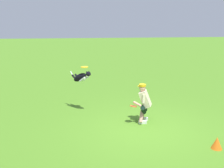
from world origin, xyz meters
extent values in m
plane|color=#4D8322|center=(0.00, 0.00, 0.00)|extent=(60.00, 60.00, 0.00)
cube|color=silver|center=(-0.13, -0.79, 0.05)|extent=(0.26, 0.10, 0.10)
cylinder|color=tan|center=(-0.08, -0.80, 0.24)|extent=(0.21, 0.33, 0.37)
cylinder|color=black|center=(-0.13, -0.76, 0.47)|extent=(0.28, 0.43, 0.37)
cube|color=silver|center=(-0.03, -0.52, 0.05)|extent=(0.26, 0.10, 0.10)
cylinder|color=tan|center=(0.01, -0.54, 0.24)|extent=(0.21, 0.33, 0.37)
cylinder|color=black|center=(-0.05, -0.54, 0.47)|extent=(0.28, 0.43, 0.37)
cube|color=beige|center=(-0.12, -0.64, 0.81)|extent=(0.50, 0.46, 0.58)
cylinder|color=beige|center=(-0.17, -0.84, 0.87)|extent=(0.13, 0.16, 0.29)
cylinder|color=beige|center=(-0.03, -0.46, 0.87)|extent=(0.13, 0.16, 0.29)
cylinder|color=tan|center=(0.16, -0.51, 0.69)|extent=(0.30, 0.17, 0.19)
cylinder|color=tan|center=(-0.14, -0.87, 0.71)|extent=(0.12, 0.16, 0.27)
sphere|color=tan|center=(-0.03, -0.68, 1.17)|extent=(0.21, 0.21, 0.21)
cylinder|color=gold|center=(-0.03, -0.68, 1.26)|extent=(0.22, 0.22, 0.07)
cylinder|color=gold|center=(0.07, -0.71, 1.23)|extent=(0.12, 0.12, 0.02)
ellipsoid|color=black|center=(2.01, -1.97, 1.26)|extent=(0.66, 0.66, 0.52)
ellipsoid|color=white|center=(1.88, -1.84, 1.24)|extent=(0.12, 0.17, 0.15)
sphere|color=black|center=(1.71, -1.67, 1.45)|extent=(0.17, 0.17, 0.17)
cone|color=black|center=(1.64, -1.60, 1.43)|extent=(0.13, 0.13, 0.09)
cone|color=black|center=(1.76, -1.64, 1.53)|extent=(0.06, 0.06, 0.07)
cone|color=black|center=(1.68, -1.72, 1.53)|extent=(0.06, 0.06, 0.07)
cylinder|color=white|center=(1.92, -1.78, 1.22)|extent=(0.26, 0.25, 0.23)
cylinder|color=white|center=(1.82, -1.88, 1.22)|extent=(0.26, 0.25, 0.23)
cylinder|color=black|center=(2.20, -2.05, 1.22)|extent=(0.26, 0.25, 0.23)
cylinder|color=black|center=(2.10, -2.15, 1.22)|extent=(0.26, 0.25, 0.23)
cylinder|color=white|center=(2.30, -2.25, 1.31)|extent=(0.17, 0.17, 0.23)
cylinder|color=yellow|center=(1.84, -1.80, 1.67)|extent=(0.36, 0.36, 0.04)
cylinder|color=#DE5325|center=(0.28, -0.53, 0.61)|extent=(0.30, 0.30, 0.09)
cone|color=orange|center=(-1.69, 1.35, 0.16)|extent=(0.30, 0.30, 0.33)
camera|label=1|loc=(1.70, 8.01, 3.61)|focal=45.40mm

